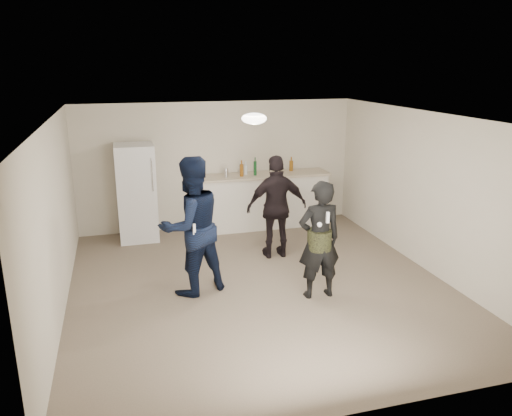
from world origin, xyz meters
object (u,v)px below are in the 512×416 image
object	(u,v)px
woman	(319,240)
spectator	(277,207)
fridge	(137,193)
man	(191,226)
counter	(262,202)
shaker	(226,173)

from	to	relation	value
woman	spectator	bearing A→B (deg)	-86.83
fridge	man	bearing A→B (deg)	-75.83
counter	spectator	xyz separation A→B (m)	(-0.22, -1.62, 0.35)
counter	spectator	world-z (taller)	spectator
man	spectator	world-z (taller)	man
counter	man	distance (m)	3.21
woman	spectator	xyz separation A→B (m)	(-0.10, 1.62, 0.03)
fridge	spectator	size ratio (longest dim) A/B	1.02
counter	shaker	distance (m)	0.99
man	counter	bearing A→B (deg)	-145.90
shaker	woman	size ratio (longest dim) A/B	0.10
fridge	spectator	distance (m)	2.72
woman	counter	bearing A→B (deg)	-92.46
counter	man	bearing A→B (deg)	-124.76
shaker	man	distance (m)	2.77
spectator	shaker	bearing A→B (deg)	-69.14
shaker	woman	distance (m)	3.25
man	woman	world-z (taller)	man
spectator	counter	bearing A→B (deg)	-95.64
shaker	man	size ratio (longest dim) A/B	0.09
shaker	woman	bearing A→B (deg)	-78.86
counter	man	size ratio (longest dim) A/B	1.30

